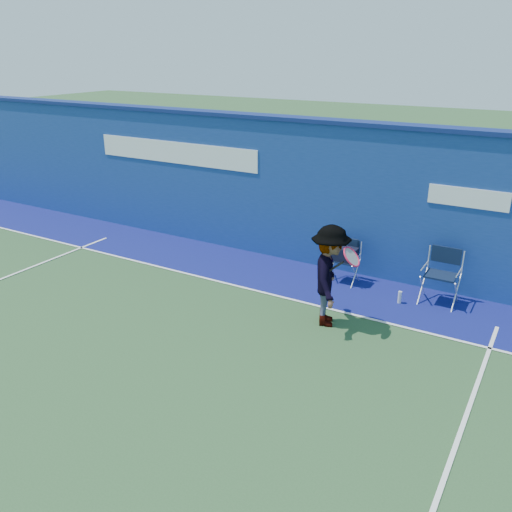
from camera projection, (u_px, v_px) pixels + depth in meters
The scene contains 8 objects.
ground at pixel (132, 366), 8.01m from camera, with size 80.00×80.00×0.00m, color #2A4B28.
stadium_wall at pixel (292, 189), 11.64m from camera, with size 24.00×0.50×3.08m.
out_of_bounds_strip at pixel (267, 273), 11.31m from camera, with size 24.00×1.80×0.01m, color navy.
court_lines at pixel (158, 347), 8.49m from camera, with size 24.00×12.00×0.01m.
directors_chair_left at pixel (344, 265), 10.76m from camera, with size 0.51×0.47×0.86m.
directors_chair_right at pixel (440, 287), 9.89m from camera, with size 0.61×0.54×1.01m.
water_bottle at pixel (400, 297), 9.93m from camera, with size 0.07×0.07×0.24m, color silver.
tennis_player at pixel (330, 276), 8.95m from camera, with size 1.04×1.29×1.74m.
Camera 1 is at (5.07, -5.01, 4.41)m, focal length 38.00 mm.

